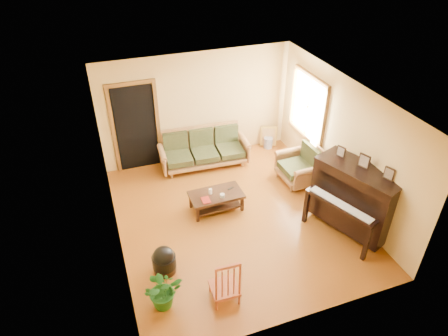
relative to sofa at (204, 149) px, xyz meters
name	(u,v)px	position (x,y,z in m)	size (l,w,h in m)	color
floor	(235,217)	(0.00, -2.02, -0.44)	(5.00, 5.00, 0.00)	#6A350D
doorway	(136,128)	(-1.45, 0.46, 0.58)	(1.08, 0.16, 2.05)	black
window	(308,107)	(2.21, -0.72, 1.06)	(0.12, 1.36, 1.46)	white
sofa	(204,149)	(0.00, 0.00, 0.00)	(2.06, 0.86, 0.88)	#8F5F34
coffee_table	(216,201)	(-0.26, -1.64, -0.25)	(1.06, 0.58, 0.39)	black
armchair	(298,164)	(1.76, -1.31, 0.01)	(0.87, 0.91, 0.91)	#8F5F34
piano	(354,199)	(1.97, -3.02, 0.24)	(0.91, 1.55, 1.37)	black
footstool	(164,263)	(-1.62, -2.91, -0.25)	(0.40, 0.40, 0.39)	black
red_chair	(224,278)	(-0.85, -3.78, 0.02)	(0.43, 0.47, 0.92)	#8E3819
leaning_frame	(268,136)	(1.82, 0.33, -0.17)	(0.41, 0.09, 0.55)	gold
ceramic_crock	(268,143)	(1.77, 0.24, -0.30)	(0.22, 0.22, 0.28)	#344F9D
potted_plant	(163,290)	(-1.77, -3.58, -0.11)	(0.59, 0.51, 0.66)	#1D5919
book	(202,201)	(-0.60, -1.78, -0.04)	(0.16, 0.22, 0.02)	maroon
candle	(210,191)	(-0.37, -1.60, 0.00)	(0.07, 0.07, 0.11)	white
glass_jar	(222,195)	(-0.18, -1.78, -0.02)	(0.10, 0.10, 0.06)	silver
remote	(231,188)	(0.07, -1.57, -0.05)	(0.14, 0.04, 0.01)	black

